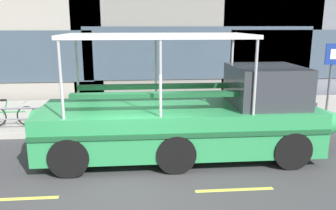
{
  "coord_description": "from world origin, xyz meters",
  "views": [
    {
      "loc": [
        0.29,
        -7.88,
        3.68
      ],
      "look_at": [
        1.14,
        1.95,
        1.3
      ],
      "focal_mm": 36.37,
      "sensor_mm": 36.0,
      "label": 1
    }
  ],
  "objects_px": {
    "leaned_bicycle": "(12,116)",
    "duck_tour_boat": "(198,118)",
    "parking_sign": "(331,68)",
    "pedestrian_near_bow": "(261,93)"
  },
  "relations": [
    {
      "from": "parking_sign",
      "to": "leaned_bicycle",
      "type": "height_order",
      "value": "parking_sign"
    },
    {
      "from": "leaned_bicycle",
      "to": "pedestrian_near_bow",
      "type": "bearing_deg",
      "value": 3.17
    },
    {
      "from": "duck_tour_boat",
      "to": "pedestrian_near_bow",
      "type": "distance_m",
      "value": 4.42
    },
    {
      "from": "leaned_bicycle",
      "to": "duck_tour_boat",
      "type": "xyz_separation_m",
      "value": [
        6.05,
        -2.75,
        0.54
      ]
    },
    {
      "from": "parking_sign",
      "to": "pedestrian_near_bow",
      "type": "bearing_deg",
      "value": 170.03
    },
    {
      "from": "leaned_bicycle",
      "to": "pedestrian_near_bow",
      "type": "xyz_separation_m",
      "value": [
        9.05,
        0.5,
        0.56
      ]
    },
    {
      "from": "parking_sign",
      "to": "duck_tour_boat",
      "type": "height_order",
      "value": "duck_tour_boat"
    },
    {
      "from": "leaned_bicycle",
      "to": "duck_tour_boat",
      "type": "distance_m",
      "value": 6.67
    },
    {
      "from": "parking_sign",
      "to": "duck_tour_boat",
      "type": "distance_m",
      "value": 6.19
    },
    {
      "from": "parking_sign",
      "to": "pedestrian_near_bow",
      "type": "height_order",
      "value": "parking_sign"
    }
  ]
}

